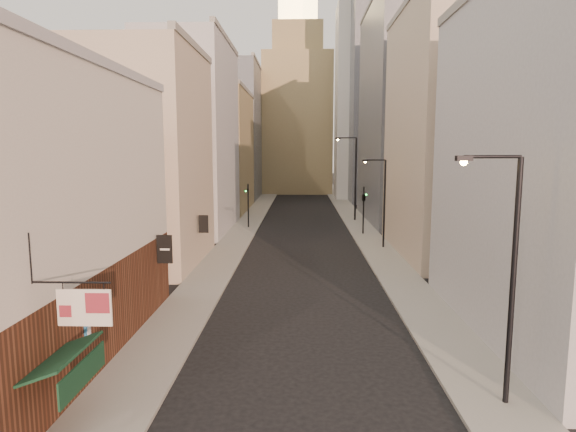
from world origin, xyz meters
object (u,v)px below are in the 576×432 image
object	(u,v)px
clock_tower	(298,107)
streetlamp_far	(353,174)
white_tower	(359,95)
streetlamp_near	(507,267)
streetlamp_mid	(382,198)
traffic_light_left	(248,197)
traffic_light_right	(364,198)

from	to	relation	value
clock_tower	streetlamp_far	world-z (taller)	clock_tower
white_tower	streetlamp_far	size ratio (longest dim) A/B	4.02
white_tower	streetlamp_far	bearing A→B (deg)	-97.47
clock_tower	streetlamp_near	bearing A→B (deg)	-85.02
streetlamp_mid	traffic_light_left	size ratio (longest dim) A/B	1.58
clock_tower	white_tower	size ratio (longest dim) A/B	1.08
traffic_light_left	clock_tower	bearing A→B (deg)	-81.76
white_tower	streetlamp_mid	xyz separation A→B (m)	(-3.07, -45.86, -14.08)
white_tower	traffic_light_right	bearing A→B (deg)	-95.55
traffic_light_right	streetlamp_near	bearing A→B (deg)	75.03
traffic_light_right	clock_tower	bearing A→B (deg)	-97.76
streetlamp_near	streetlamp_far	xyz separation A→B (m)	(-0.34, 43.89, 1.02)
streetlamp_far	traffic_light_right	xyz separation A→B (m)	(-0.00, -10.07, -2.04)
streetlamp_far	clock_tower	bearing A→B (deg)	115.38
white_tower	traffic_light_right	size ratio (longest dim) A/B	8.30
traffic_light_right	white_tower	bearing A→B (deg)	-111.09
traffic_light_right	streetlamp_far	bearing A→B (deg)	-105.54
white_tower	traffic_light_left	distance (m)	41.34
traffic_light_left	traffic_light_right	xyz separation A→B (m)	(12.37, -3.90, 0.25)
white_tower	traffic_light_left	xyz separation A→B (m)	(-16.14, -34.97, -15.01)
streetlamp_near	traffic_light_right	bearing A→B (deg)	84.25
streetlamp_far	white_tower	bearing A→B (deg)	98.33
clock_tower	streetlamp_mid	size ratio (longest dim) A/B	5.67
streetlamp_near	clock_tower	bearing A→B (deg)	88.67
streetlamp_mid	traffic_light_right	distance (m)	7.06
traffic_light_left	traffic_light_right	world-z (taller)	same
clock_tower	white_tower	xyz separation A→B (m)	(11.00, -14.00, 0.97)
clock_tower	white_tower	world-z (taller)	clock_tower
clock_tower	white_tower	bearing A→B (deg)	-51.84
white_tower	traffic_light_right	xyz separation A→B (m)	(-3.78, -38.87, -14.75)
streetlamp_mid	traffic_light_right	bearing A→B (deg)	100.60
streetlamp_mid	streetlamp_far	xyz separation A→B (m)	(-0.71, 17.07, 1.37)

